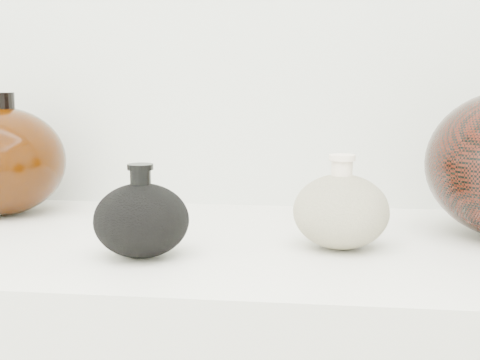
# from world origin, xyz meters

# --- Properties ---
(black_gourd_vase) EXTENTS (0.15, 0.15, 0.11)m
(black_gourd_vase) POSITION_xyz_m (-0.14, 0.85, 0.95)
(black_gourd_vase) COLOR black
(black_gourd_vase) RESTS_ON display_counter
(cream_gourd_vase) EXTENTS (0.15, 0.15, 0.12)m
(cream_gourd_vase) POSITION_xyz_m (0.10, 0.92, 0.95)
(cream_gourd_vase) COLOR #C0AF97
(cream_gourd_vase) RESTS_ON display_counter
(left_round_pot) EXTENTS (0.22, 0.22, 0.19)m
(left_round_pot) POSITION_xyz_m (-0.43, 1.07, 0.99)
(left_round_pot) COLOR black
(left_round_pot) RESTS_ON display_counter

